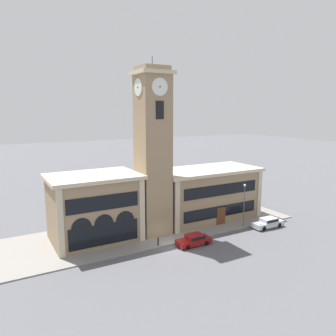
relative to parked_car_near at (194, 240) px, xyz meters
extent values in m
plane|color=#56565B|center=(-2.56, 1.31, -0.70)|extent=(300.00, 300.00, 0.00)
cube|color=gray|center=(-2.56, 7.41, -0.62)|extent=(43.59, 12.18, 0.15)
cube|color=#937A5B|center=(-2.56, 6.00, 9.74)|extent=(3.84, 3.84, 20.87)
cube|color=beige|center=(-2.56, 6.00, 20.40)|extent=(4.54, 4.54, 0.45)
cube|color=#937A5B|center=(-2.56, 6.00, 20.93)|extent=(3.53, 3.53, 0.60)
cylinder|color=#4C4C51|center=(-2.56, 6.00, 21.83)|extent=(0.10, 0.10, 1.20)
cylinder|color=silver|center=(-2.56, 4.03, 18.60)|extent=(2.15, 0.10, 2.15)
cylinder|color=black|center=(-2.56, 3.96, 18.60)|extent=(0.17, 0.04, 0.17)
cylinder|color=silver|center=(-4.53, 6.00, 18.60)|extent=(0.10, 2.15, 2.15)
cylinder|color=black|center=(-4.60, 6.00, 18.60)|extent=(0.04, 0.17, 0.17)
cube|color=black|center=(-2.56, 4.04, 15.83)|extent=(1.08, 0.10, 2.20)
cube|color=#937A5B|center=(-10.09, 7.79, 3.35)|extent=(10.63, 7.42, 8.09)
cube|color=beige|center=(-10.09, 7.79, 7.62)|extent=(11.33, 8.12, 0.45)
cube|color=beige|center=(-15.05, 4.02, 3.35)|extent=(0.70, 0.16, 8.09)
cube|color=beige|center=(-5.13, 4.02, 3.35)|extent=(0.70, 0.16, 8.09)
cube|color=black|center=(-10.09, 4.04, 5.13)|extent=(8.71, 0.10, 1.78)
cube|color=black|center=(-10.09, 4.04, 1.24)|extent=(8.50, 0.10, 2.59)
cylinder|color=black|center=(-12.75, 4.03, 2.54)|extent=(2.34, 0.06, 2.34)
cylinder|color=black|center=(-10.09, 4.03, 2.54)|extent=(2.34, 0.06, 2.34)
cylinder|color=black|center=(-7.43, 4.03, 2.54)|extent=(2.34, 0.06, 2.34)
cube|color=#937A5B|center=(7.45, 7.79, 2.97)|extent=(15.57, 7.42, 7.34)
cube|color=beige|center=(7.45, 7.79, 6.87)|extent=(16.27, 8.12, 0.45)
cube|color=beige|center=(0.01, 4.02, 2.97)|extent=(0.70, 0.16, 7.34)
cube|color=beige|center=(14.89, 4.02, 2.97)|extent=(0.70, 0.16, 7.34)
cube|color=black|center=(7.45, 4.04, 4.59)|extent=(12.77, 0.10, 1.61)
cube|color=#5B3319|center=(7.45, 4.03, 0.62)|extent=(1.50, 0.12, 2.64)
cube|color=black|center=(7.45, 4.04, 1.42)|extent=(12.77, 0.10, 1.64)
cube|color=maroon|center=(-0.06, 0.00, -0.20)|extent=(4.38, 1.92, 0.66)
cube|color=maroon|center=(0.11, 0.00, 0.39)|extent=(2.12, 1.69, 0.50)
cube|color=black|center=(0.11, 0.00, 0.39)|extent=(2.04, 1.72, 0.38)
cylinder|color=black|center=(-1.42, -0.77, -0.39)|extent=(0.62, 0.23, 0.62)
cylinder|color=black|center=(-1.39, 0.83, -0.39)|extent=(0.62, 0.23, 0.62)
cylinder|color=black|center=(1.27, -0.83, -0.39)|extent=(0.62, 0.23, 0.62)
cylinder|color=black|center=(1.30, 0.77, -0.39)|extent=(0.62, 0.23, 0.62)
cube|color=#B2B7C1|center=(12.67, 0.00, -0.16)|extent=(4.82, 1.86, 0.69)
cube|color=#B2B7C1|center=(12.86, 0.00, 0.43)|extent=(2.33, 1.63, 0.49)
cube|color=black|center=(12.86, 0.00, 0.43)|extent=(2.24, 1.66, 0.37)
cylinder|color=black|center=(11.17, -0.73, -0.36)|extent=(0.69, 0.24, 0.68)
cylinder|color=black|center=(11.20, 0.80, -0.36)|extent=(0.69, 0.24, 0.68)
cylinder|color=black|center=(14.13, -0.80, -0.36)|extent=(0.69, 0.24, 0.68)
cylinder|color=black|center=(14.17, 0.73, -0.36)|extent=(0.69, 0.24, 0.68)
cylinder|color=#4C4C51|center=(9.79, 1.89, 2.35)|extent=(0.12, 0.12, 5.79)
sphere|color=silver|center=(9.79, 1.89, 5.42)|extent=(0.36, 0.36, 0.36)
cylinder|color=black|center=(-4.09, 1.75, -0.10)|extent=(0.18, 0.18, 0.90)
sphere|color=black|center=(-4.09, 1.75, 0.43)|extent=(0.16, 0.16, 0.16)
camera|label=1|loc=(-21.73, -31.82, 15.64)|focal=35.00mm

